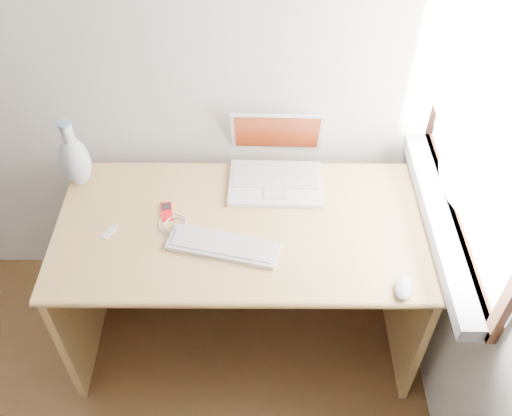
{
  "coord_description": "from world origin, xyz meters",
  "views": [
    {
      "loc": [
        1.04,
        -0.09,
        2.27
      ],
      "look_at": [
        1.03,
        1.35,
        0.79
      ],
      "focal_mm": 40.0,
      "sensor_mm": 36.0,
      "label": 1
    }
  ],
  "objects_px": {
    "desk": "(243,245)",
    "laptop": "(276,166)",
    "external_keyboard": "(223,246)",
    "vase": "(75,160)"
  },
  "relations": [
    {
      "from": "desk",
      "to": "laptop",
      "type": "xyz_separation_m",
      "value": [
        0.13,
        0.18,
        0.26
      ]
    },
    {
      "from": "laptop",
      "to": "external_keyboard",
      "type": "relative_size",
      "value": 0.9
    },
    {
      "from": "external_keyboard",
      "to": "desk",
      "type": "bearing_deg",
      "value": 85.27
    },
    {
      "from": "laptop",
      "to": "external_keyboard",
      "type": "distance_m",
      "value": 0.42
    },
    {
      "from": "desk",
      "to": "vase",
      "type": "bearing_deg",
      "value": 167.33
    },
    {
      "from": "desk",
      "to": "laptop",
      "type": "distance_m",
      "value": 0.35
    },
    {
      "from": "laptop",
      "to": "vase",
      "type": "relative_size",
      "value": 1.27
    },
    {
      "from": "external_keyboard",
      "to": "laptop",
      "type": "bearing_deg",
      "value": 75.96
    },
    {
      "from": "external_keyboard",
      "to": "vase",
      "type": "height_order",
      "value": "vase"
    },
    {
      "from": "desk",
      "to": "vase",
      "type": "height_order",
      "value": "vase"
    }
  ]
}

